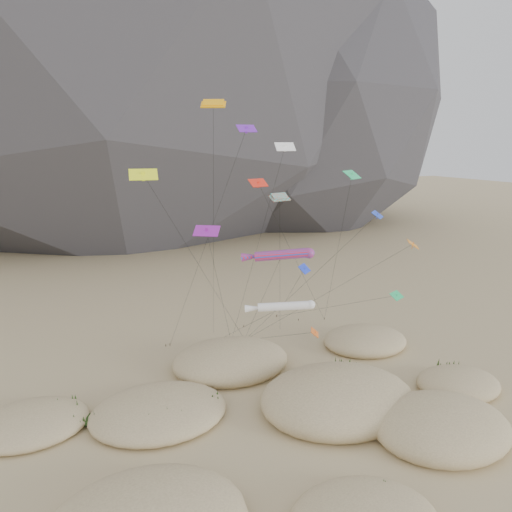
{
  "coord_description": "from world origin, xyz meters",
  "views": [
    {
      "loc": [
        -21.92,
        -33.73,
        24.94
      ],
      "look_at": [
        -1.19,
        12.0,
        13.33
      ],
      "focal_mm": 35.0,
      "sensor_mm": 36.0,
      "label": 1
    }
  ],
  "objects": [
    {
      "name": "multi_parafoil",
      "position": [
        2.29,
        13.54,
        18.9
      ],
      "size": [
        6.32,
        10.14,
        19.57
      ],
      "color": "red",
      "rests_on": "ground"
    },
    {
      "name": "orange_parafoil",
      "position": [
        -3.66,
        17.32,
        28.34
      ],
      "size": [
        3.83,
        9.41,
        29.2
      ],
      "color": "#F2A10C",
      "rests_on": "ground"
    },
    {
      "name": "dune_grass",
      "position": [
        -0.44,
        4.13,
        0.87
      ],
      "size": [
        40.91,
        28.43,
        1.61
      ],
      "color": "black",
      "rests_on": "ground"
    },
    {
      "name": "white_tube_kite",
      "position": [
        -0.25,
        8.0,
        8.95
      ],
      "size": [
        6.41,
        16.51,
        9.64
      ],
      "color": "silver",
      "rests_on": "ground"
    },
    {
      "name": "kite_stakes",
      "position": [
        2.95,
        23.99,
        0.15
      ],
      "size": [
        23.2,
        6.31,
        0.3
      ],
      "color": "#3F2D1E",
      "rests_on": "ground"
    },
    {
      "name": "ground",
      "position": [
        0.0,
        0.0,
        0.0
      ],
      "size": [
        500.0,
        500.0,
        0.0
      ],
      "primitive_type": "plane",
      "color": "#CCB789",
      "rests_on": "ground"
    },
    {
      "name": "rainbow_tube_kite",
      "position": [
        0.7,
        10.37,
        13.61
      ],
      "size": [
        6.76,
        14.42,
        14.44
      ],
      "color": "#FF1A29",
      "rests_on": "ground"
    },
    {
      "name": "delta_kites",
      "position": [
        2.76,
        11.19,
        17.51
      ],
      "size": [
        32.05,
        24.27,
        26.55
      ],
      "color": "#1738C8",
      "rests_on": "ground"
    },
    {
      "name": "dunes",
      "position": [
        -2.07,
        2.8,
        0.79
      ],
      "size": [
        49.92,
        36.18,
        4.47
      ],
      "color": "#CCB789",
      "rests_on": "ground"
    }
  ]
}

